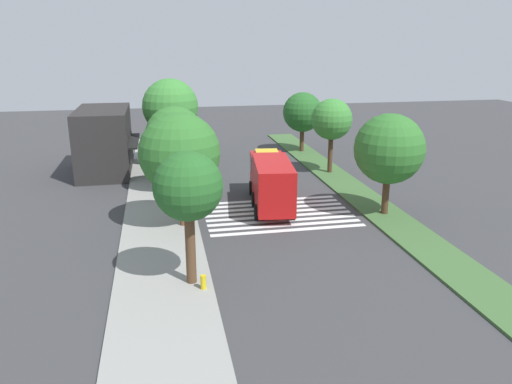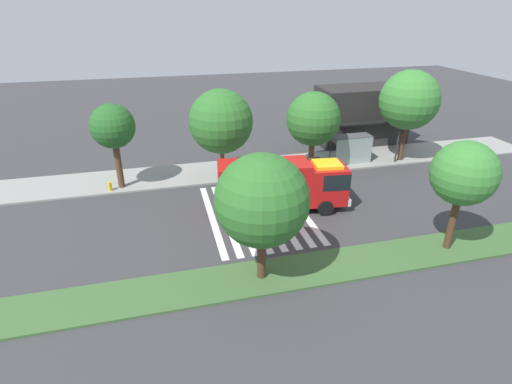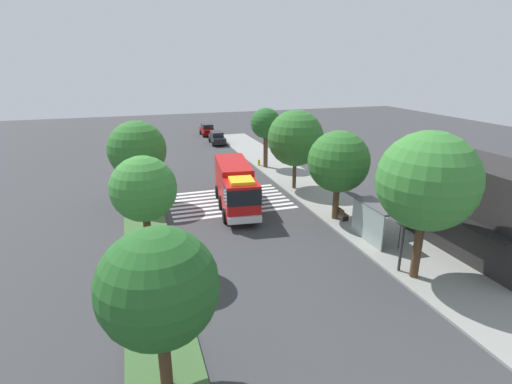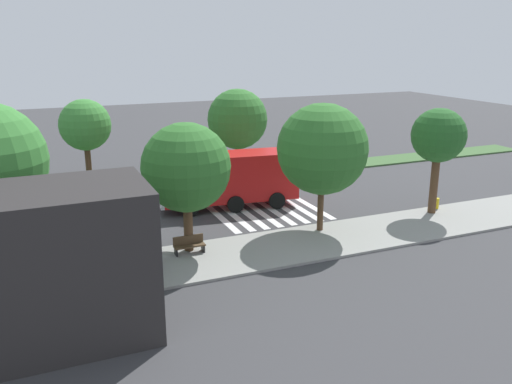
# 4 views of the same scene
# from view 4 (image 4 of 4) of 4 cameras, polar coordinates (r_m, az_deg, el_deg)

# --- Properties ---
(ground_plane) EXTENTS (120.00, 120.00, 0.00)m
(ground_plane) POSITION_cam_4_polar(r_m,az_deg,el_deg) (36.83, 1.11, -1.03)
(ground_plane) COLOR #38383A
(sidewalk) EXTENTS (60.00, 4.83, 0.14)m
(sidewalk) POSITION_cam_4_polar(r_m,az_deg,el_deg) (30.04, 7.49, -5.04)
(sidewalk) COLOR gray
(sidewalk) RESTS_ON ground_plane
(median_strip) EXTENTS (60.00, 3.00, 0.14)m
(median_strip) POSITION_cam_4_polar(r_m,az_deg,el_deg) (43.19, -2.81, 1.62)
(median_strip) COLOR #3D6033
(median_strip) RESTS_ON ground_plane
(crosswalk) EXTENTS (6.75, 10.18, 0.01)m
(crosswalk) POSITION_cam_4_polar(r_m,az_deg,el_deg) (36.49, -0.14, -1.18)
(crosswalk) COLOR silver
(crosswalk) RESTS_ON ground_plane
(fire_truck) EXTENTS (9.30, 3.57, 3.60)m
(fire_truck) POSITION_cam_4_polar(r_m,az_deg,el_deg) (35.13, -3.16, 1.51)
(fire_truck) COLOR #B71414
(fire_truck) RESTS_ON ground_plane
(bus_stop_shelter) EXTENTS (3.50, 1.40, 2.46)m
(bus_stop_shelter) POSITION_cam_4_polar(r_m,az_deg,el_deg) (26.75, -15.47, -4.04)
(bus_stop_shelter) COLOR #4C4C51
(bus_stop_shelter) RESTS_ON sidewalk
(bench_near_shelter) EXTENTS (1.60, 0.50, 0.90)m
(bench_near_shelter) POSITION_cam_4_polar(r_m,az_deg,el_deg) (27.92, -7.10, -5.55)
(bench_near_shelter) COLOR #4C3823
(bench_near_shelter) RESTS_ON sidewalk
(street_lamp) EXTENTS (0.36, 0.36, 5.96)m
(street_lamp) POSITION_cam_4_polar(r_m,az_deg,el_deg) (26.79, -24.49, -0.89)
(street_lamp) COLOR #2D2D30
(street_lamp) RESTS_ON sidewalk
(storefront_building) EXTENTS (8.86, 5.23, 5.76)m
(storefront_building) POSITION_cam_4_polar(r_m,az_deg,el_deg) (20.93, -23.26, -7.59)
(storefront_building) COLOR #282626
(storefront_building) RESTS_ON ground_plane
(sidewalk_tree_far_west) EXTENTS (3.32, 3.32, 6.60)m
(sidewalk_tree_far_west) POSITION_cam_4_polar(r_m,az_deg,el_deg) (34.78, 18.77, 5.58)
(sidewalk_tree_far_west) COLOR #513823
(sidewalk_tree_far_west) RESTS_ON sidewalk
(sidewalk_tree_west) EXTENTS (5.09, 5.09, 7.28)m
(sidewalk_tree_west) POSITION_cam_4_polar(r_m,az_deg,el_deg) (30.05, 7.05, 4.52)
(sidewalk_tree_west) COLOR #513823
(sidewalk_tree_west) RESTS_ON sidewalk
(sidewalk_tree_center) EXTENTS (4.52, 4.52, 6.69)m
(sidewalk_tree_center) POSITION_cam_4_polar(r_m,az_deg,el_deg) (27.11, -7.42, 2.56)
(sidewalk_tree_center) COLOR #513823
(sidewalk_tree_center) RESTS_ON sidewalk
(median_tree_far_west) EXTENTS (4.71, 4.71, 6.88)m
(median_tree_far_west) POSITION_cam_4_polar(r_m,az_deg,el_deg) (42.53, -1.98, 7.71)
(median_tree_far_west) COLOR #47301E
(median_tree_far_west) RESTS_ON median_strip
(median_tree_west) EXTENTS (3.61, 3.61, 6.58)m
(median_tree_west) POSITION_cam_4_polar(r_m,az_deg,el_deg) (39.84, -17.65, 6.74)
(median_tree_west) COLOR #47301E
(median_tree_west) RESTS_ON median_strip
(fire_hydrant) EXTENTS (0.28, 0.28, 0.70)m
(fire_hydrant) POSITION_cam_4_polar(r_m,az_deg,el_deg) (36.71, 18.60, -1.15)
(fire_hydrant) COLOR gold
(fire_hydrant) RESTS_ON sidewalk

